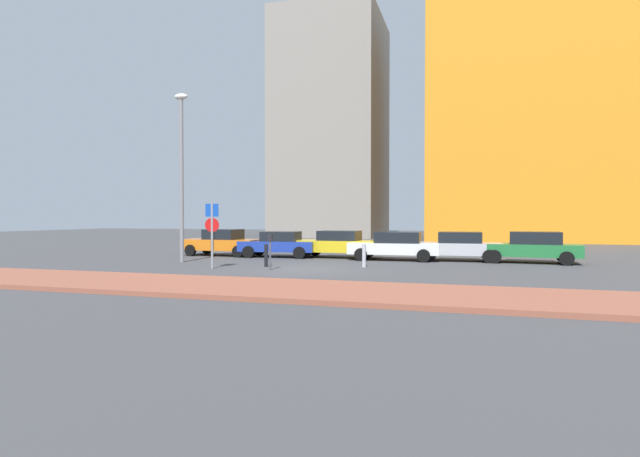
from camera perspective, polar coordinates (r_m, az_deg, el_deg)
ground_plane at (r=21.13m, az=-1.76°, el=-4.64°), size 120.00×120.00×0.00m
sidewalk_brick at (r=15.34m, az=-9.15°, el=-6.67°), size 40.00×3.87×0.14m
parked_car_orange at (r=28.82m, az=-11.11°, el=-1.56°), size 4.48×2.12×1.50m
parked_car_blue at (r=27.35m, az=-4.69°, el=-1.75°), size 4.27×2.25×1.40m
parked_car_yellow at (r=26.82m, az=2.06°, el=-1.75°), size 4.60×2.05×1.46m
parked_car_white at (r=25.59m, az=8.57°, el=-1.93°), size 4.55×2.04×1.44m
parked_car_silver at (r=25.77m, az=15.61°, el=-1.92°), size 4.13×1.96×1.45m
parked_car_green at (r=25.84m, az=22.96°, el=-1.93°), size 4.64×2.17×1.50m
parking_sign_post at (r=21.67m, az=-12.24°, el=0.12°), size 0.58×0.20×2.79m
parking_meter at (r=20.69m, az=-5.72°, el=-2.11°), size 0.18×0.14×1.49m
street_lamp at (r=25.21m, az=-15.56°, el=7.02°), size 0.70×0.36×8.15m
traffic_bollard_near at (r=22.08m, az=-6.18°, el=-3.09°), size 0.17×0.17×1.00m
traffic_bollard_mid at (r=21.88m, az=5.06°, el=-3.12°), size 0.17×0.17×1.00m
building_colorful_midrise at (r=52.10m, az=22.71°, el=11.17°), size 18.18×13.35×22.37m
building_under_construction at (r=57.55m, az=1.35°, el=11.39°), size 11.27×12.11×24.48m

